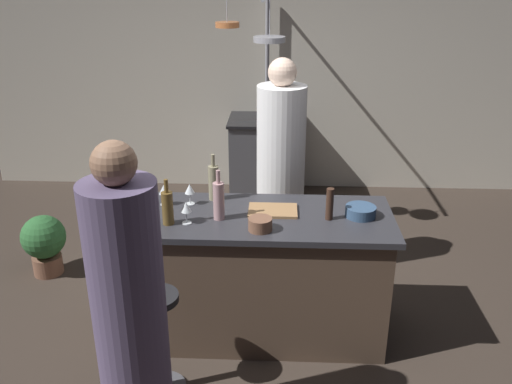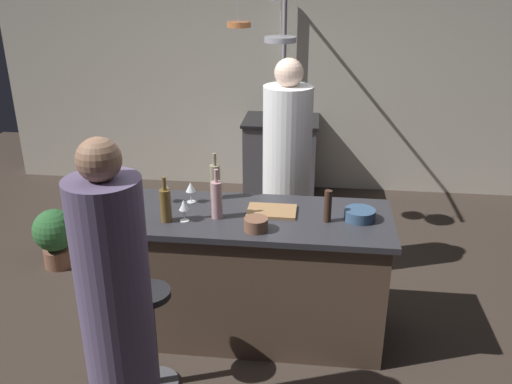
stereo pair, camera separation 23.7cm
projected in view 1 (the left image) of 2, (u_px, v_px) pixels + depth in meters
ground_plane at (255, 329)px, 3.87m from camera, size 9.00×9.00×0.00m
back_wall at (267, 73)px, 5.99m from camera, size 6.40×0.16×2.60m
kitchen_island at (255, 275)px, 3.69m from camera, size 1.80×0.72×0.90m
stove_range at (266, 158)px, 5.95m from camera, size 0.80×0.64×0.89m
chef at (280, 180)px, 4.30m from camera, size 0.38×0.38×1.78m
bar_stool_left at (159, 339)px, 3.17m from camera, size 0.28×0.28×0.68m
guest_left at (130, 319)px, 2.66m from camera, size 0.36×0.36×1.71m
overhead_pot_rack at (262, 55)px, 5.10m from camera, size 0.58×1.42×2.17m
potted_plant at (44, 241)px, 4.47m from camera, size 0.36×0.36×0.52m
cutting_board at (273, 211)px, 3.56m from camera, size 0.32×0.22×0.02m
pepper_mill at (330, 204)px, 3.42m from camera, size 0.05×0.05×0.21m
wine_bottle_white at (214, 182)px, 3.71m from camera, size 0.07×0.07×0.33m
wine_bottle_rose at (219, 200)px, 3.42m from camera, size 0.07×0.07×0.33m
wine_bottle_amber at (168, 207)px, 3.36m from camera, size 0.07×0.07×0.30m
wine_glass_near_left_guest at (190, 190)px, 3.64m from camera, size 0.07×0.07×0.15m
wine_glass_by_chef at (186, 208)px, 3.37m from camera, size 0.07×0.07×0.15m
wine_glass_near_right_guest at (164, 190)px, 3.63m from camera, size 0.07×0.07×0.15m
mixing_bowl_blue at (361, 211)px, 3.49m from camera, size 0.20×0.20×0.07m
mixing_bowl_wooden at (260, 224)px, 3.31m from camera, size 0.15×0.15×0.08m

